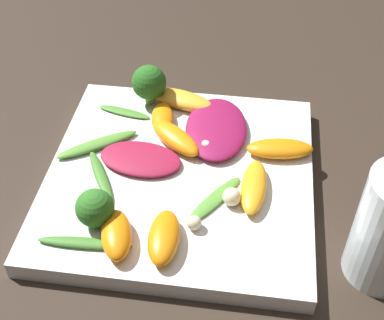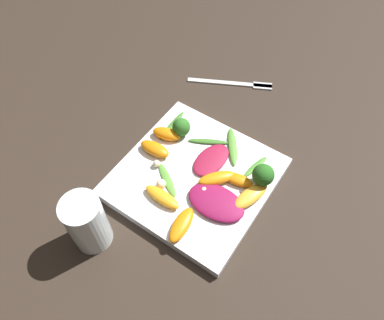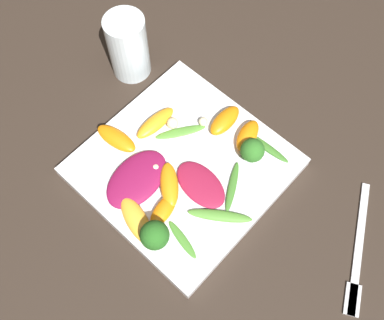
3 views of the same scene
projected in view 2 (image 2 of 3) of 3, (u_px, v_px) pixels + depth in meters
The scene contains 23 objects.
ground_plane at pixel (195, 180), 0.73m from camera, with size 2.40×2.40×0.00m, color #2D231C.
plate at pixel (195, 177), 0.72m from camera, with size 0.28×0.28×0.02m.
drinking_glass at pixel (87, 223), 0.61m from camera, with size 0.07×0.07×0.12m.
fork at pixel (239, 83), 0.88m from camera, with size 0.11×0.18×0.01m.
radicchio_leaf_0 at pixel (211, 160), 0.73m from camera, with size 0.09×0.06×0.01m.
radicchio_leaf_1 at pixel (216, 202), 0.67m from camera, with size 0.08×0.11×0.01m.
orange_segment_0 at pixel (251, 196), 0.68m from camera, with size 0.08×0.05×0.02m.
orange_segment_1 at pixel (182, 225), 0.64m from camera, with size 0.07×0.04×0.02m.
orange_segment_2 at pixel (167, 134), 0.76m from camera, with size 0.04×0.06×0.02m.
orange_segment_3 at pixel (162, 197), 0.67m from camera, with size 0.03×0.08×0.02m.
orange_segment_4 at pixel (238, 180), 0.70m from camera, with size 0.04×0.06×0.01m.
orange_segment_5 at pixel (217, 178), 0.70m from camera, with size 0.07×0.07×0.02m.
orange_segment_6 at pixel (155, 149), 0.73m from camera, with size 0.03×0.06×0.02m.
broccoli_floret_0 at pixel (181, 127), 0.75m from camera, with size 0.04×0.04×0.04m.
broccoli_floret_1 at pixel (263, 175), 0.68m from camera, with size 0.04×0.04×0.05m.
arugula_sprig_0 at pixel (232, 146), 0.75m from camera, with size 0.09×0.07×0.01m.
arugula_sprig_1 at pixel (167, 180), 0.70m from camera, with size 0.06×0.08×0.00m.
arugula_sprig_2 at pixel (256, 167), 0.72m from camera, with size 0.07×0.03×0.00m.
arugula_sprig_3 at pixel (208, 142), 0.75m from camera, with size 0.05×0.08×0.01m.
arugula_sprig_4 at pixel (172, 126), 0.78m from camera, with size 0.09×0.02×0.01m.
macadamia_nut_0 at pixel (161, 184), 0.69m from camera, with size 0.02×0.02×0.02m.
macadamia_nut_1 at pixel (157, 164), 0.72m from camera, with size 0.01×0.01×0.01m.
macadamia_nut_2 at pixel (204, 190), 0.68m from camera, with size 0.01×0.01×0.01m.
Camera 2 is at (-0.32, -0.21, 0.62)m, focal length 35.00 mm.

